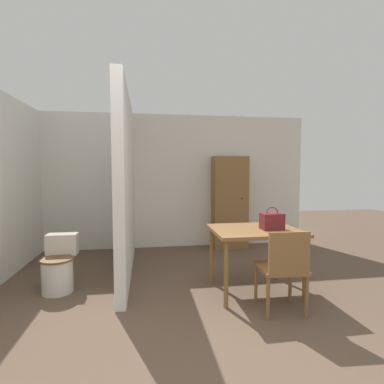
# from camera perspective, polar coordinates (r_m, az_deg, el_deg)

# --- Properties ---
(ground_plane) EXTENTS (16.00, 16.00, 0.00)m
(ground_plane) POSITION_cam_1_polar(r_m,az_deg,el_deg) (2.47, 2.05, -32.24)
(ground_plane) COLOR brown
(wall_back) EXTENTS (5.43, 0.12, 2.50)m
(wall_back) POSITION_cam_1_polar(r_m,az_deg,el_deg) (5.73, -5.06, 2.03)
(wall_back) COLOR silver
(wall_back) RESTS_ON ground_plane
(partition_wall) EXTENTS (0.12, 2.58, 2.50)m
(partition_wall) POSITION_cam_1_polar(r_m,az_deg,el_deg) (4.38, -12.41, 1.29)
(partition_wall) COLOR silver
(partition_wall) RESTS_ON ground_plane
(dining_table) EXTENTS (1.02, 0.83, 0.77)m
(dining_table) POSITION_cam_1_polar(r_m,az_deg,el_deg) (3.68, 11.91, -8.21)
(dining_table) COLOR brown
(dining_table) RESTS_ON ground_plane
(wooden_chair) EXTENTS (0.48, 0.48, 0.87)m
(wooden_chair) POSITION_cam_1_polar(r_m,az_deg,el_deg) (3.27, 16.97, -13.41)
(wooden_chair) COLOR brown
(wooden_chair) RESTS_ON ground_plane
(toilet) EXTENTS (0.38, 0.53, 0.66)m
(toilet) POSITION_cam_1_polar(r_m,az_deg,el_deg) (4.08, -24.06, -12.92)
(toilet) COLOR silver
(toilet) RESTS_ON ground_plane
(handbag) EXTENTS (0.25, 0.18, 0.27)m
(handbag) POSITION_cam_1_polar(r_m,az_deg,el_deg) (3.65, 14.97, -5.37)
(handbag) COLOR maroon
(handbag) RESTS_ON dining_table
(wooden_cabinet) EXTENTS (0.64, 0.40, 1.72)m
(wooden_cabinet) POSITION_cam_1_polar(r_m,az_deg,el_deg) (5.70, 7.16, -1.93)
(wooden_cabinet) COLOR brown
(wooden_cabinet) RESTS_ON ground_plane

